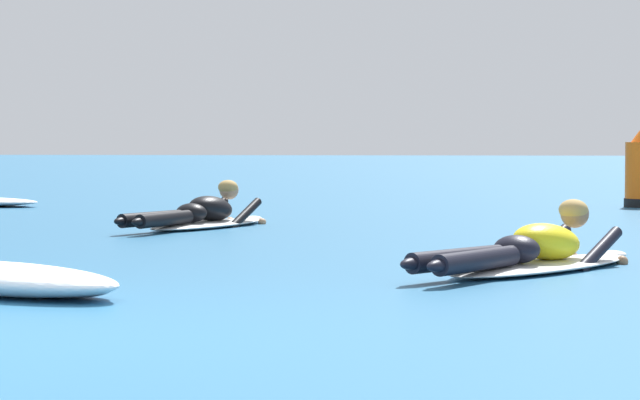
{
  "coord_description": "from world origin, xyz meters",
  "views": [
    {
      "loc": [
        2.24,
        -5.83,
        0.93
      ],
      "look_at": [
        0.91,
        5.66,
        0.4
      ],
      "focal_mm": 74.21,
      "sensor_mm": 36.0,
      "label": 1
    }
  ],
  "objects": [
    {
      "name": "surfer_far",
      "position": [
        -0.58,
        7.74,
        0.14
      ],
      "size": [
        1.3,
        2.45,
        0.55
      ],
      "color": "white",
      "rests_on": "ground"
    },
    {
      "name": "surfer_near",
      "position": [
        2.67,
        3.57,
        0.13
      ],
      "size": [
        1.83,
        2.39,
        0.54
      ],
      "color": "white",
      "rests_on": "ground"
    },
    {
      "name": "ground_plane",
      "position": [
        0.0,
        10.0,
        0.0
      ],
      "size": [
        120.0,
        120.0,
        0.0
      ],
      "primitive_type": "plane",
      "color": "#235B84"
    }
  ]
}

